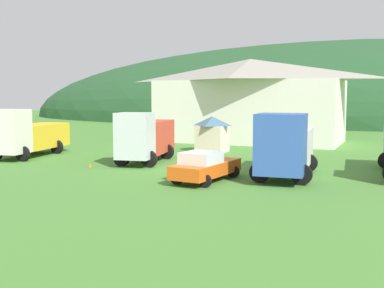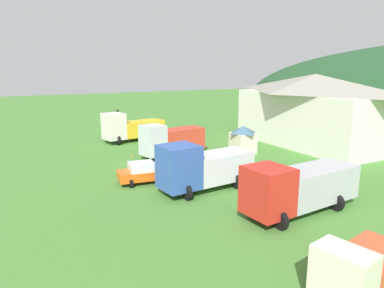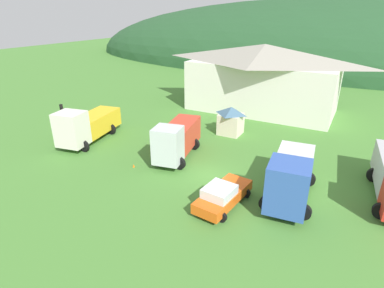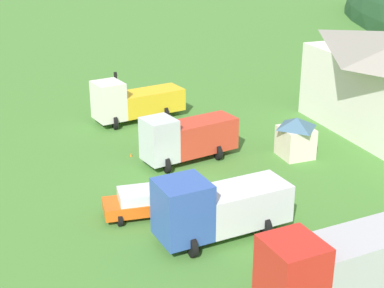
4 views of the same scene
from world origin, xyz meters
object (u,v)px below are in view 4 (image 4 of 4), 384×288
Objects in this scene: play_shed_cream at (296,137)px; traffic_cone_near_pickup at (281,233)px; heavy_rig_striped at (133,101)px; tow_truck_silver at (186,137)px; traffic_cone_mid_row at (131,156)px; service_pickup_orange at (144,203)px; traffic_light_west at (116,88)px; box_truck_blue at (216,207)px; crane_truck_red at (340,260)px.

play_shed_cream is 4.95× the size of traffic_cone_near_pickup.
heavy_rig_striped is 1.11× the size of tow_truck_silver.
traffic_cone_near_pickup is at bearing 85.72° from tow_truck_silver.
traffic_cone_near_pickup reaches higher than traffic_cone_mid_row.
traffic_light_west is at bearing -92.89° from service_pickup_orange.
play_shed_cream is 0.41× the size of tow_truck_silver.
box_truck_blue is 12.80× the size of traffic_cone_near_pickup.
traffic_light_west is (-22.20, 0.06, 0.49)m from box_truck_blue.
box_truck_blue is 7.35m from crane_truck_red.
box_truck_blue is at bearing -0.15° from traffic_light_west.
box_truck_blue is at bearing -49.57° from play_shed_cream.
play_shed_cream is at bearing 69.35° from traffic_cone_mid_row.
box_truck_blue is 2.02× the size of traffic_light_west.
heavy_rig_striped reaches higher than tow_truck_silver.
play_shed_cream is 0.37× the size of heavy_rig_striped.
crane_truck_red is 15.46× the size of traffic_cone_mid_row.
traffic_light_west is at bearing -88.50° from crane_truck_red.
box_truck_blue is 12.74m from traffic_cone_mid_row.
traffic_light_west is (-13.85, -9.74, 0.82)m from play_shed_cream.
heavy_rig_striped is 2.12× the size of traffic_light_west.
crane_truck_red is 12.06m from service_pickup_orange.
play_shed_cream is 0.78× the size of traffic_light_west.
crane_truck_red is 2.26× the size of traffic_light_west.
heavy_rig_striped is 8.05m from traffic_cone_mid_row.
traffic_light_west reaches higher than service_pickup_orange.
tow_truck_silver is 11.50m from traffic_cone_near_pickup.
tow_truck_silver is 13.04× the size of traffic_cone_mid_row.
tow_truck_silver reaches higher than traffic_cone_near_pickup.
service_pickup_orange is 8.99m from traffic_cone_mid_row.
crane_truck_red is at bearing 111.07° from box_truck_blue.
box_truck_blue is at bearing 6.02° from traffic_cone_mid_row.
heavy_rig_striped is at bearing 163.30° from traffic_cone_mid_row.
box_truck_blue is at bearing 66.94° from tow_truck_silver.
crane_truck_red is (26.61, 2.38, 0.01)m from heavy_rig_striped.
tow_truck_silver is at bearing -121.04° from service_pickup_orange.
service_pickup_orange is 7.99m from traffic_cone_near_pickup.
traffic_cone_mid_row is at bearing -89.78° from box_truck_blue.
heavy_rig_striped is 14.54× the size of traffic_cone_mid_row.
traffic_cone_mid_row is at bearing -81.31° from crane_truck_red.
traffic_cone_mid_row is at bearing -93.97° from service_pickup_orange.
heavy_rig_striped is 20.08m from box_truck_blue.
heavy_rig_striped reaches higher than traffic_cone_mid_row.
traffic_cone_near_pickup is (23.13, 3.48, -2.35)m from traffic_light_west.
heavy_rig_striped reaches higher than play_shed_cream.
box_truck_blue is 13.83× the size of traffic_cone_mid_row.
heavy_rig_striped is at bearing -142.89° from play_shed_cream.
tow_truck_silver is 1.91× the size of traffic_light_west.
traffic_cone_mid_row is at bearing -110.65° from play_shed_cream.
traffic_cone_mid_row is (-19.09, -4.64, -1.77)m from crane_truck_red.
play_shed_cream is 13.53m from service_pickup_orange.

